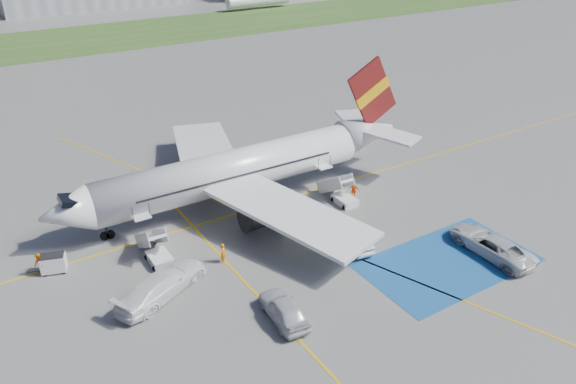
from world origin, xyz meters
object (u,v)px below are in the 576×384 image
at_px(gpu_cart, 54,264).
at_px(van_white_b, 162,281).
at_px(airliner, 246,168).
at_px(car_silver_a, 284,309).
at_px(van_white_a, 492,242).
at_px(car_silver_b, 353,240).
at_px(belt_loader, 353,141).

distance_m(gpu_cart, van_white_b, 9.45).
height_order(airliner, van_white_b, airliner).
xyz_separation_m(gpu_cart, car_silver_a, (12.16, -14.24, 0.16)).
relative_size(gpu_cart, van_white_a, 0.36).
relative_size(airliner, car_silver_b, 8.27).
relative_size(van_white_a, van_white_b, 0.97).
bearing_deg(gpu_cart, belt_loader, 31.35).
xyz_separation_m(car_silver_a, car_silver_b, (9.64, 4.63, -0.12)).
distance_m(gpu_cart, van_white_a, 34.85).
distance_m(gpu_cart, car_silver_b, 23.83).
distance_m(car_silver_b, van_white_b, 15.89).
relative_size(car_silver_b, van_white_a, 0.76).
bearing_deg(car_silver_b, car_silver_a, 33.32).
distance_m(airliner, van_white_b, 15.84).
xyz_separation_m(airliner, van_white_b, (-12.29, -9.75, -2.21)).
relative_size(belt_loader, van_white_b, 0.83).
xyz_separation_m(car_silver_b, van_white_a, (8.99, -6.71, 0.36)).
bearing_deg(van_white_a, belt_loader, -100.37).
xyz_separation_m(gpu_cart, van_white_a, (30.79, -16.33, 0.40)).
height_order(gpu_cart, belt_loader, gpu_cart).
height_order(airliner, car_silver_a, airliner).
height_order(car_silver_b, van_white_a, van_white_a).
relative_size(car_silver_a, van_white_a, 0.86).
bearing_deg(gpu_cart, car_silver_b, -5.23).
xyz_separation_m(car_silver_a, van_white_a, (18.63, -2.08, 0.24)).
bearing_deg(belt_loader, van_white_b, -143.54).
bearing_deg(belt_loader, gpu_cart, -158.12).
relative_size(gpu_cart, car_silver_a, 0.42).
distance_m(car_silver_a, van_white_b, 9.30).
xyz_separation_m(airliner, belt_loader, (17.25, 5.53, -3.03)).
bearing_deg(car_silver_b, belt_loader, -120.34).
bearing_deg(car_silver_b, van_white_a, 150.92).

